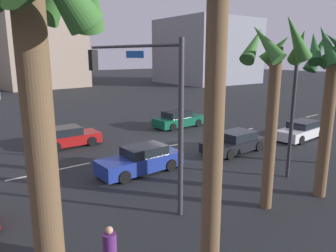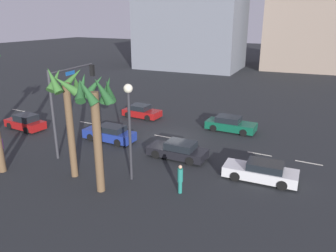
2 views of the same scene
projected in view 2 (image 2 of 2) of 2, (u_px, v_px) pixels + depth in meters
ground_plane at (171, 138)px, 28.67m from camera, size 220.00×220.00×0.00m
lane_stripe_1 at (309, 163)px, 23.80m from camera, size 1.90×0.14×0.01m
lane_stripe_2 at (259, 154)px, 25.34m from camera, size 1.86×0.14×0.01m
lane_stripe_3 at (167, 137)px, 28.85m from camera, size 2.55×0.14×0.01m
lane_stripe_4 at (107, 126)px, 31.69m from camera, size 1.98×0.14×0.01m
lane_stripe_5 at (89, 123)px, 32.70m from camera, size 2.17×0.14×0.01m
lane_stripe_6 at (19, 110)px, 37.11m from camera, size 1.99×0.14×0.01m
car_0 at (110, 134)px, 27.86m from camera, size 4.55×1.81×1.39m
car_1 at (142, 112)px, 34.43m from camera, size 3.95×1.99×1.33m
car_2 at (178, 150)px, 24.53m from camera, size 4.47×1.99×1.28m
car_3 at (230, 124)px, 30.30m from camera, size 4.53×1.97×1.38m
car_4 at (25, 122)px, 30.75m from camera, size 4.08×1.99×1.46m
car_5 at (261, 172)px, 21.12m from camera, size 4.76×2.00×1.30m
traffic_signal at (68, 94)px, 24.92m from camera, size 1.06×5.89×6.60m
streetlamp at (129, 115)px, 20.04m from camera, size 0.56×0.56×6.33m
pedestrian_0 at (1, 147)px, 24.50m from camera, size 0.51×0.51×1.65m
pedestrian_1 at (180, 178)px, 19.47m from camera, size 0.36×0.36×1.83m
palm_tree_0 at (66, 99)px, 20.18m from camera, size 2.42×2.63×7.42m
palm_tree_1 at (96, 107)px, 18.37m from camera, size 2.59×2.49×7.22m
building_0 at (191, 18)px, 64.88m from camera, size 20.89×14.07×19.50m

